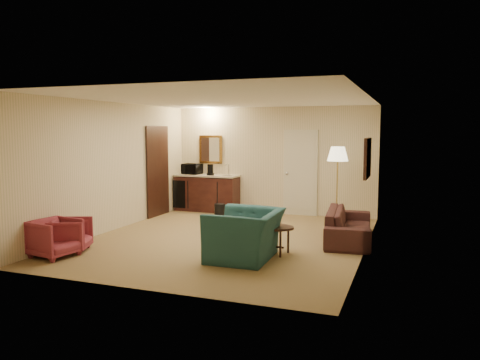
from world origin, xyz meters
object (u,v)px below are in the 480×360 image
(teal_armchair, at_px, (245,226))
(rose_chair_far, at_px, (55,236))
(microwave, at_px, (192,168))
(wetbar_cabinet, at_px, (207,193))
(rose_chair_near, at_px, (70,233))
(waste_bin, at_px, (220,211))
(coffee_table, at_px, (270,239))
(sofa, at_px, (349,220))
(floor_lamp, at_px, (337,186))
(coffee_maker, at_px, (210,170))

(teal_armchair, relative_size, rose_chair_far, 1.76)
(teal_armchair, distance_m, microwave, 4.88)
(wetbar_cabinet, relative_size, rose_chair_near, 2.63)
(waste_bin, bearing_deg, coffee_table, -53.04)
(wetbar_cabinet, bearing_deg, rose_chair_far, -95.90)
(wetbar_cabinet, relative_size, teal_armchair, 1.37)
(wetbar_cabinet, bearing_deg, teal_armchair, -58.20)
(sofa, xyz_separation_m, microwave, (-4.23, 2.09, 0.69))
(teal_armchair, distance_m, waste_bin, 3.65)
(coffee_table, bearing_deg, wetbar_cabinet, 128.10)
(rose_chair_near, bearing_deg, waste_bin, -38.42)
(sofa, distance_m, floor_lamp, 1.60)
(microwave, bearing_deg, waste_bin, -24.81)
(waste_bin, xyz_separation_m, coffee_maker, (-0.52, 0.63, 0.90))
(coffee_table, xyz_separation_m, coffee_maker, (-2.55, 3.33, 0.83))
(teal_armchair, relative_size, waste_bin, 3.76)
(teal_armchair, relative_size, coffee_maker, 4.35)
(microwave, bearing_deg, wetbar_cabinet, 6.23)
(floor_lamp, relative_size, coffee_maker, 6.17)
(wetbar_cabinet, xyz_separation_m, sofa, (3.80, -2.07, -0.07))
(rose_chair_far, distance_m, microwave, 4.92)
(sofa, relative_size, floor_lamp, 1.18)
(wetbar_cabinet, height_order, rose_chair_near, wetbar_cabinet)
(sofa, height_order, microwave, microwave)
(rose_chair_near, bearing_deg, rose_chair_far, 158.60)
(sofa, bearing_deg, wetbar_cabinet, 55.97)
(coffee_table, bearing_deg, floor_lamp, 76.68)
(coffee_table, bearing_deg, rose_chair_far, -155.94)
(floor_lamp, distance_m, coffee_maker, 3.26)
(teal_armchair, height_order, rose_chair_far, teal_armchair)
(microwave, bearing_deg, sofa, -16.45)
(wetbar_cabinet, distance_m, teal_armchair, 4.59)
(wetbar_cabinet, height_order, coffee_maker, coffee_maker)
(wetbar_cabinet, xyz_separation_m, microwave, (-0.43, 0.03, 0.62))
(rose_chair_far, bearing_deg, sofa, -48.27)
(rose_chair_near, height_order, floor_lamp, floor_lamp)
(floor_lamp, relative_size, waste_bin, 5.33)
(waste_bin, bearing_deg, coffee_maker, 129.16)
(rose_chair_near, bearing_deg, teal_armchair, -100.15)
(sofa, height_order, teal_armchair, teal_armchair)
(rose_chair_near, xyz_separation_m, coffee_maker, (0.63, 4.39, 0.75))
(rose_chair_near, xyz_separation_m, coffee_table, (3.18, 1.06, -0.08))
(sofa, xyz_separation_m, waste_bin, (-3.15, 1.35, -0.23))
(teal_armchair, distance_m, coffee_table, 0.62)
(rose_chair_far, bearing_deg, wetbar_cabinet, 3.00)
(rose_chair_near, relative_size, waste_bin, 1.96)
(waste_bin, bearing_deg, teal_armchair, -60.92)
(wetbar_cabinet, relative_size, coffee_table, 2.04)
(rose_chair_near, relative_size, microwave, 1.29)
(sofa, xyz_separation_m, coffee_maker, (-3.67, 1.98, 0.67))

